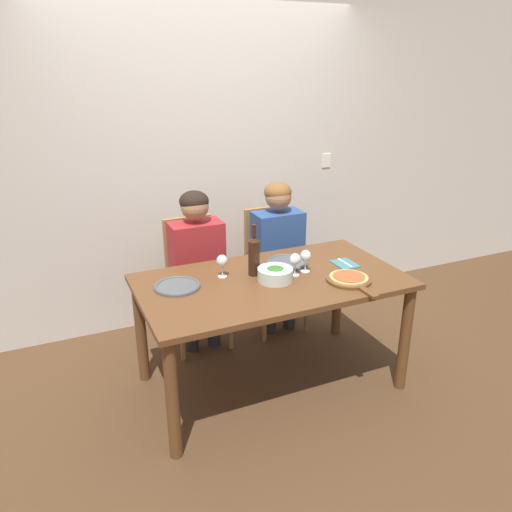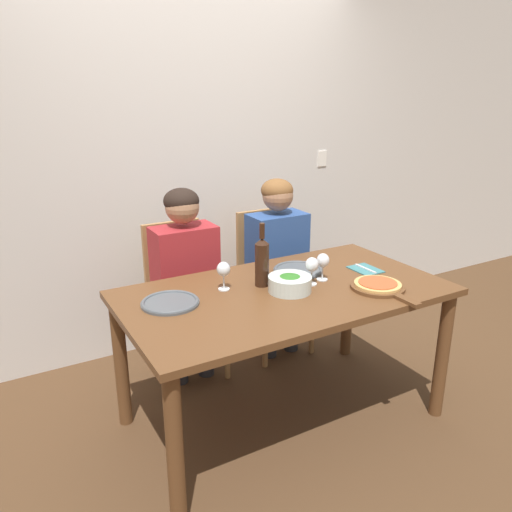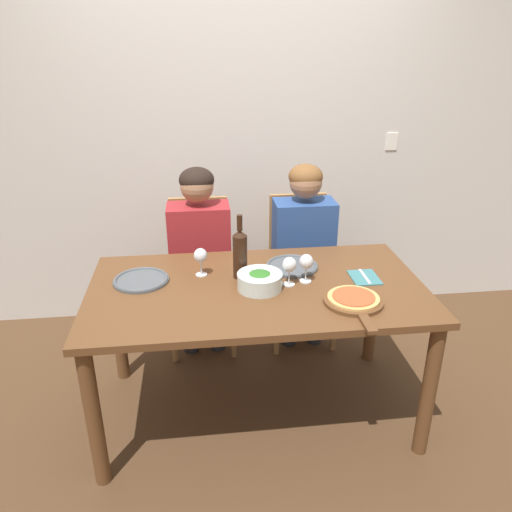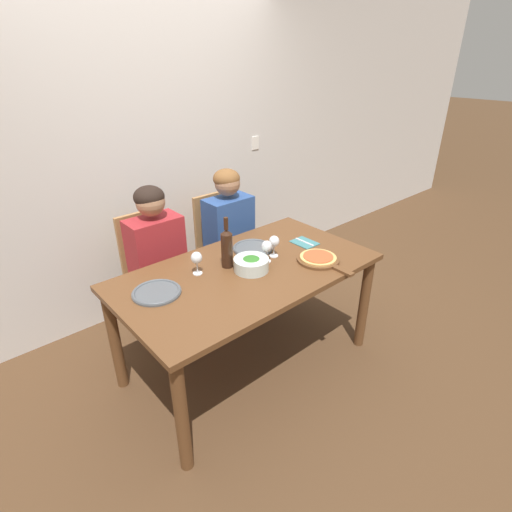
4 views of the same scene
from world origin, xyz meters
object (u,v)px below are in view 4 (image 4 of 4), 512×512
Objects in this scene: wine_glass_left at (197,259)px; dinner_plate_right at (253,248)px; person_man at (230,228)px; dinner_plate_left at (157,292)px; wine_glass_centre at (267,247)px; broccoli_bowl at (251,264)px; chair_right at (223,248)px; wine_glass_right at (274,242)px; chair_left at (153,273)px; pizza_on_board at (319,259)px; person_woman at (158,252)px; wine_bottle at (227,247)px; fork_on_napkin at (304,243)px.

dinner_plate_right is at bearing 4.27° from wine_glass_left.
person_man is 1.11m from dinner_plate_left.
wine_glass_centre reaches higher than dinner_plate_left.
person_man is 5.44× the size of broccoli_bowl.
wine_glass_right is at bearing -99.80° from chair_right.
chair_left is 6.46× the size of wine_glass_left.
chair_left is at bearing 65.50° from dinner_plate_left.
chair_right is at bearing 0.00° from chair_left.
broccoli_bowl is at bearing 153.78° from pizza_on_board.
wine_glass_right is (0.24, 0.05, 0.06)m from broccoli_bowl.
person_woman is at bearing -90.00° from chair_left.
fork_on_napkin is (0.64, -0.09, -0.13)m from wine_bottle.
person_woman is 0.62m from wine_bottle.
wine_glass_left is at bearing 170.75° from fork_on_napkin.
person_man is at bearing 70.47° from dinner_plate_right.
dinner_plate_left is at bearing 170.19° from wine_glass_centre.
chair_right is 5.42× the size of fork_on_napkin.
wine_bottle is at bearing 171.96° from fork_on_napkin.
chair_left is 0.92m from broccoli_bowl.
person_woman is 2.89× the size of pizza_on_board.
wine_glass_centre is (-0.22, -0.68, 0.15)m from person_man.
person_woman is 4.32× the size of dinner_plate_right.
person_woman is 8.09× the size of wine_glass_left.
dinner_plate_left is at bearing 160.67° from pizza_on_board.
wine_glass_left is at bearing 146.79° from broccoli_bowl.
wine_glass_left is (0.31, 0.04, 0.10)m from dinner_plate_left.
dinner_plate_left is at bearing 179.02° from wine_bottle.
wine_glass_right is 0.33m from fork_on_napkin.
wine_glass_centre reaches higher than fork_on_napkin.
wine_glass_right is at bearing 125.15° from pizza_on_board.
dinner_plate_left is 0.76m from wine_glass_centre.
wine_bottle reaches higher than broccoli_bowl.
chair_left is 0.73m from wine_glass_left.
person_woman is at bearing 127.78° from pizza_on_board.
person_woman is 8.09× the size of wine_glass_centre.
chair_left is at bearing 109.25° from broccoli_bowl.
chair_right is at bearing 10.03° from person_woman.
chair_left is 5.42× the size of fork_on_napkin.
dinner_plate_right is 1.87× the size of wine_glass_centre.
fork_on_napkin is at bearing -9.25° from wine_glass_left.
wine_bottle reaches higher than wine_glass_right.
dinner_plate_right is 0.23m from wine_glass_centre.
wine_glass_centre is at bearing -105.68° from chair_right.
dinner_plate_left is at bearing 172.93° from wine_glass_right.
person_man is at bearing 38.06° from wine_glass_left.
person_woman is 0.86m from wine_glass_right.
person_man is 2.89× the size of pizza_on_board.
person_man is 8.09× the size of wine_glass_centre.
chair_right reaches higher than dinner_plate_right.
wine_bottle is at bearing -73.42° from chair_left.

